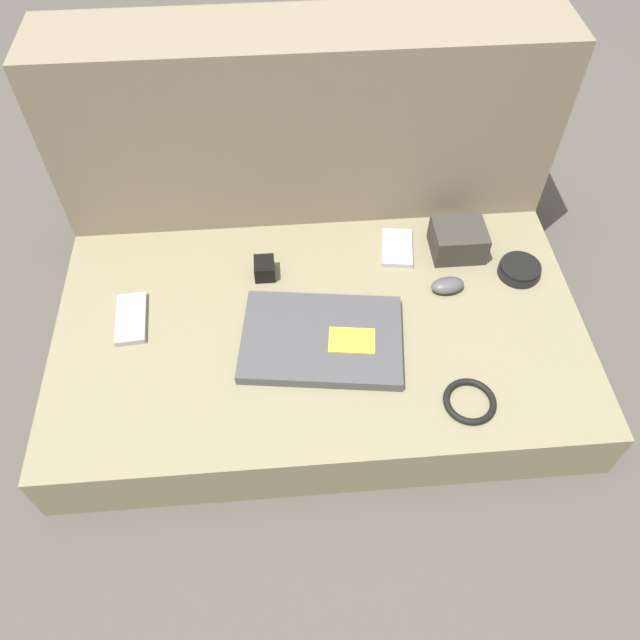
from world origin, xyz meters
name	(u,v)px	position (x,y,z in m)	size (l,w,h in m)	color
ground_plane	(320,363)	(0.00, 0.00, 0.00)	(8.00, 8.00, 0.00)	#4C4742
couch_seat	(320,345)	(0.00, 0.00, 0.07)	(1.07, 0.60, 0.13)	#847A5B
couch_backrest	(306,146)	(0.00, 0.40, 0.27)	(1.07, 0.20, 0.55)	#7F705B
laptop	(324,339)	(0.01, -0.04, 0.14)	(0.34, 0.25, 0.03)	#47474C
computer_mouse	(448,285)	(0.28, 0.08, 0.15)	(0.08, 0.05, 0.03)	#4C4C51
speaker_puck	(519,270)	(0.44, 0.11, 0.14)	(0.09, 0.09, 0.03)	black
phone_silver	(397,248)	(0.19, 0.20, 0.14)	(0.08, 0.12, 0.01)	#B7B7BC
phone_black	(131,318)	(-0.38, 0.05, 0.14)	(0.07, 0.13, 0.01)	#99999E
camera_pouch	(458,240)	(0.32, 0.19, 0.17)	(0.11, 0.10, 0.07)	#38332D
charger_brick	(264,269)	(-0.11, 0.15, 0.15)	(0.04, 0.05, 0.04)	black
cable_coil	(470,401)	(0.26, -0.20, 0.14)	(0.10, 0.10, 0.01)	black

